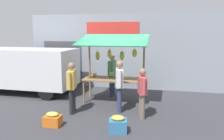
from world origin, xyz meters
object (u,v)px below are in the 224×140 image
vendor_with_sunhat (112,71)px  shopper_in_grey_tee (119,82)px  parked_van (21,66)px  produce_crate_near (53,120)px  shopper_in_striped_shirt (142,90)px  market_stall (113,61)px  produce_crate_side (118,124)px  shopper_with_shopping_bag (72,84)px

vendor_with_sunhat → shopper_in_grey_tee: size_ratio=1.02×
parked_van → produce_crate_near: parked_van is taller
shopper_in_striped_shirt → produce_crate_near: (2.36, 1.12, -0.68)m
market_stall → shopper_in_grey_tee: size_ratio=1.49×
market_stall → parked_van: bearing=-6.2°
parked_van → shopper_in_striped_shirt: bearing=161.5°
produce_crate_side → shopper_in_grey_tee: bearing=-80.9°
shopper_in_striped_shirt → market_stall: bearing=25.5°
market_stall → produce_crate_side: size_ratio=4.83×
produce_crate_near → produce_crate_side: (-1.84, -0.01, 0.03)m
shopper_with_shopping_bag → produce_crate_side: (-1.69, 1.06, -0.74)m
shopper_in_striped_shirt → produce_crate_near: bearing=100.9°
market_stall → shopper_in_striped_shirt: size_ratio=1.65×
market_stall → produce_crate_side: 2.93m
shopper_with_shopping_bag → shopper_in_grey_tee: (-1.45, -0.46, 0.03)m
parked_van → produce_crate_near: 4.33m
market_stall → parked_van: size_ratio=0.57×
shopper_with_shopping_bag → parked_van: bearing=49.3°
shopper_in_striped_shirt → produce_crate_side: shopper_in_striped_shirt is taller
shopper_with_shopping_bag → shopper_in_striped_shirt: size_ratio=1.08×
produce_crate_side → shopper_with_shopping_bag: bearing=-32.0°
vendor_with_sunhat → shopper_with_shopping_bag: bearing=-16.3°
vendor_with_sunhat → shopper_with_shopping_bag: (0.82, 2.18, -0.07)m
shopper_in_grey_tee → produce_crate_near: (1.59, 1.52, -0.79)m
produce_crate_near → market_stall: bearing=-114.8°
market_stall → shopper_in_grey_tee: market_stall is taller
shopper_in_striped_shirt → produce_crate_near: size_ratio=3.28×
vendor_with_sunhat → produce_crate_near: bearing=-12.3°
shopper_in_grey_tee → vendor_with_sunhat: bearing=6.1°
vendor_with_sunhat → produce_crate_side: vendor_with_sunhat is taller
market_stall → parked_van: (4.17, -0.45, -0.41)m
market_stall → shopper_in_grey_tee: 1.23m
vendor_with_sunhat → produce_crate_side: bearing=19.4°
shopper_in_striped_shirt → parked_van: 5.68m
shopper_with_shopping_bag → shopper_in_striped_shirt: (-2.21, -0.06, -0.08)m
market_stall → shopper_in_grey_tee: (-0.42, 1.01, -0.56)m
parked_van → produce_crate_near: (-3.00, 2.98, -0.94)m
produce_crate_near → vendor_with_sunhat: bearing=-106.7°
shopper_in_grey_tee → parked_van: parked_van is taller
produce_crate_near → produce_crate_side: 1.84m
vendor_with_sunhat → shopper_in_striped_shirt: vendor_with_sunhat is taller
vendor_with_sunhat → shopper_in_striped_shirt: 2.54m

